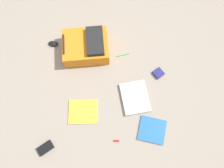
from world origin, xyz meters
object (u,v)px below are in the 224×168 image
(laptop, at_px, (135,97))
(pen_black, at_px, (122,55))
(power_brick, at_px, (45,148))
(book_comic, at_px, (83,112))
(book_red, at_px, (152,130))
(earbud_pouch, at_px, (158,73))
(backpack, at_px, (87,46))
(usb_stick, at_px, (116,141))
(computer_mouse, at_px, (53,44))

(laptop, distance_m, pen_black, 0.45)
(laptop, height_order, power_brick, laptop)
(book_comic, xyz_separation_m, book_red, (-0.22, -0.60, 0.00))
(laptop, distance_m, earbud_pouch, 0.33)
(laptop, height_order, earbud_pouch, laptop)
(power_brick, relative_size, earbud_pouch, 1.54)
(book_red, distance_m, pen_black, 0.77)
(laptop, xyz_separation_m, pen_black, (0.44, 0.07, -0.01))
(backpack, bearing_deg, laptop, -141.83)
(pen_black, relative_size, earbud_pouch, 1.63)
(pen_black, bearing_deg, earbud_pouch, -124.51)
(book_red, bearing_deg, backpack, 32.48)
(book_comic, xyz_separation_m, earbud_pouch, (0.31, -0.73, 0.01))
(earbud_pouch, bearing_deg, usb_stick, 142.08)
(earbud_pouch, bearing_deg, book_comic, 112.74)
(backpack, xyz_separation_m, pen_black, (-0.08, -0.34, -0.08))
(computer_mouse, xyz_separation_m, earbud_pouch, (-0.40, -0.99, -0.00))
(usb_stick, bearing_deg, book_red, -78.69)
(book_comic, bearing_deg, laptop, -79.53)
(book_red, bearing_deg, power_brick, 94.30)
(book_red, distance_m, earbud_pouch, 0.54)
(pen_black, distance_m, earbud_pouch, 0.39)
(book_comic, bearing_deg, book_red, -109.92)
(power_brick, bearing_deg, pen_black, -42.46)
(earbud_pouch, distance_m, usb_stick, 0.75)
(book_comic, bearing_deg, pen_black, -37.81)
(book_red, distance_m, computer_mouse, 1.26)
(book_red, relative_size, earbud_pouch, 3.36)
(backpack, xyz_separation_m, book_comic, (-0.61, 0.07, -0.08))
(book_red, bearing_deg, pen_black, 14.15)
(usb_stick, bearing_deg, book_comic, 44.23)
(book_comic, relative_size, computer_mouse, 2.76)
(backpack, height_order, power_brick, backpack)
(book_comic, distance_m, computer_mouse, 0.75)
(backpack, bearing_deg, computer_mouse, 73.65)
(pen_black, distance_m, usb_stick, 0.82)
(laptop, relative_size, book_red, 1.14)
(computer_mouse, height_order, usb_stick, computer_mouse)
(laptop, bearing_deg, pen_black, 9.19)
(laptop, relative_size, computer_mouse, 3.30)
(backpack, relative_size, pen_black, 3.06)
(laptop, relative_size, power_brick, 2.49)
(backpack, relative_size, laptop, 1.30)
(laptop, height_order, usb_stick, laptop)
(computer_mouse, bearing_deg, usb_stick, 42.69)
(laptop, xyz_separation_m, power_brick, (-0.38, 0.82, -0.00))
(laptop, height_order, pen_black, laptop)
(book_comic, bearing_deg, earbud_pouch, -67.26)
(power_brick, relative_size, pen_black, 0.95)
(computer_mouse, bearing_deg, pen_black, 89.31)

